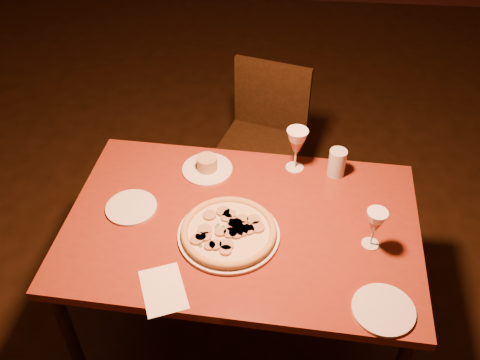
{
  "coord_description": "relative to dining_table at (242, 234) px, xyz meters",
  "views": [
    {
      "loc": [
        0.17,
        -1.6,
        2.16
      ],
      "look_at": [
        0.03,
        -0.17,
        0.87
      ],
      "focal_mm": 40.0,
      "sensor_mm": 36.0,
      "label": 1
    }
  ],
  "objects": [
    {
      "name": "wine_glass_far",
      "position": [
        0.19,
        0.34,
        0.16
      ],
      "size": [
        0.09,
        0.09,
        0.19
      ],
      "primitive_type": null,
      "color": "#A95D46",
      "rests_on": "dining_table"
    },
    {
      "name": "ramekin_saucer",
      "position": [
        -0.17,
        0.29,
        0.08
      ],
      "size": [
        0.21,
        0.21,
        0.07
      ],
      "color": "white",
      "rests_on": "dining_table"
    },
    {
      "name": "menu_card",
      "position": [
        -0.23,
        -0.33,
        0.06
      ],
      "size": [
        0.2,
        0.24,
        0.0
      ],
      "primitive_type": "cube",
      "rotation": [
        0.0,
        0.0,
        0.4
      ],
      "color": "white",
      "rests_on": "dining_table"
    },
    {
      "name": "water_tumbler",
      "position": [
        0.36,
        0.31,
        0.12
      ],
      "size": [
        0.07,
        0.07,
        0.12
      ],
      "primitive_type": "cylinder",
      "color": "silver",
      "rests_on": "dining_table"
    },
    {
      "name": "floor",
      "position": [
        -0.04,
        0.22,
        -0.64
      ],
      "size": [
        7.0,
        7.0,
        0.0
      ],
      "primitive_type": "plane",
      "color": "black",
      "rests_on": "ground"
    },
    {
      "name": "dining_table",
      "position": [
        0.0,
        0.0,
        0.0
      ],
      "size": [
        1.36,
        0.91,
        0.71
      ],
      "rotation": [
        0.0,
        0.0,
        -0.05
      ],
      "color": "maroon",
      "rests_on": "floor"
    },
    {
      "name": "side_plate_left",
      "position": [
        -0.43,
        0.03,
        0.07
      ],
      "size": [
        0.2,
        0.2,
        0.01
      ],
      "primitive_type": "cylinder",
      "color": "white",
      "rests_on": "dining_table"
    },
    {
      "name": "side_plate_near",
      "position": [
        0.49,
        -0.34,
        0.07
      ],
      "size": [
        0.2,
        0.2,
        0.01
      ],
      "primitive_type": "cylinder",
      "color": "white",
      "rests_on": "dining_table"
    },
    {
      "name": "wine_glass_right",
      "position": [
        0.47,
        -0.06,
        0.14
      ],
      "size": [
        0.07,
        0.07,
        0.16
      ],
      "primitive_type": null,
      "color": "#A95D46",
      "rests_on": "dining_table"
    },
    {
      "name": "pizza_plate",
      "position": [
        -0.04,
        -0.07,
        0.08
      ],
      "size": [
        0.37,
        0.37,
        0.04
      ],
      "color": "white",
      "rests_on": "dining_table"
    },
    {
      "name": "chair_far",
      "position": [
        0.03,
        0.86,
        -0.17
      ],
      "size": [
        0.49,
        0.49,
        0.83
      ],
      "rotation": [
        0.0,
        0.0,
        -0.26
      ],
      "color": "black",
      "rests_on": "floor"
    }
  ]
}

